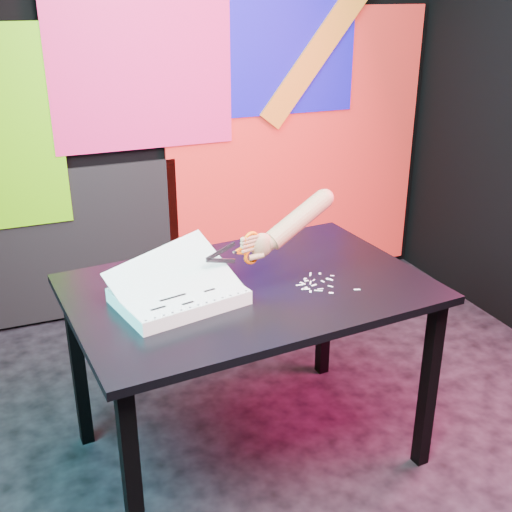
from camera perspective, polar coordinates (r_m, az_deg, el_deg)
name	(u,v)px	position (r m, az deg, el deg)	size (l,w,h in m)	color
room	(315,118)	(2.17, 5.31, 12.08)	(3.01, 3.01, 2.71)	#29282F
backdrop	(202,142)	(3.61, -4.81, 10.11)	(2.88, 0.05, 2.08)	red
work_table	(249,305)	(2.37, -0.63, -4.41)	(1.34, 0.95, 0.75)	black
printout_stack	(179,295)	(2.21, -6.90, -3.50)	(0.47, 0.38, 0.22)	silver
scissors	(248,249)	(2.29, -0.74, 0.63)	(0.22, 0.06, 0.13)	#AAABAE
hand_forearm	(293,223)	(2.38, 3.27, 2.92)	(0.40, 0.14, 0.21)	#A47B56
paper_clippings	(317,284)	(2.35, 5.41, -2.49)	(0.20, 0.20, 0.00)	silver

